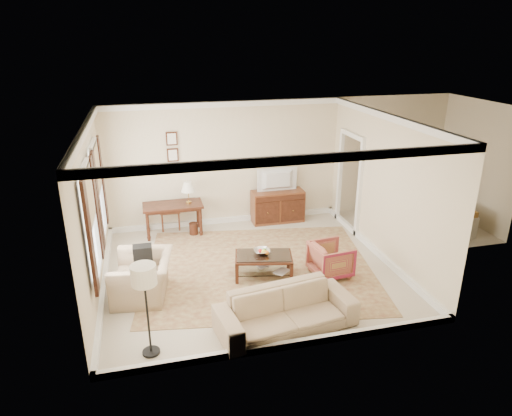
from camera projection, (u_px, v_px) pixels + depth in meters
name	position (u px, v px, depth m)	size (l,w,h in m)	color
room_shell	(249.00, 145.00, 8.00)	(5.51, 5.01, 2.91)	beige
annex_bedroom	(422.00, 212.00, 10.82)	(3.00, 2.70, 2.90)	beige
window_front	(91.00, 222.00, 7.08)	(0.12, 1.56, 1.80)	#CCB284
window_rear	(98.00, 190.00, 8.53)	(0.12, 1.56, 1.80)	#CCB284
doorway	(349.00, 183.00, 10.47)	(0.10, 1.12, 2.25)	white
rug	(259.00, 268.00, 8.92)	(4.34, 3.72, 0.01)	brown
writing_desk	(173.00, 209.00, 10.25)	(1.32, 0.66, 0.72)	#472114
desk_chair	(169.00, 207.00, 10.58)	(0.45, 0.45, 1.05)	brown
desk_lamp	(188.00, 192.00, 10.20)	(0.32, 0.32, 0.50)	silver
framed_prints	(172.00, 147.00, 10.16)	(0.25, 0.04, 0.68)	#472114
sideboard	(278.00, 206.00, 11.04)	(1.25, 0.48, 0.77)	brown
tv	(278.00, 173.00, 10.72)	(0.92, 0.53, 0.12)	black
coffee_table	(264.00, 260.00, 8.51)	(1.16, 0.83, 0.45)	#472114
fruit_bowl	(262.00, 251.00, 8.52)	(0.42, 0.42, 0.10)	silver
book_a	(256.00, 266.00, 8.64)	(0.28, 0.04, 0.38)	brown
book_b	(277.00, 270.00, 8.51)	(0.28, 0.03, 0.38)	brown
striped_armchair	(331.00, 258.00, 8.56)	(0.69, 0.65, 0.71)	maroon
club_armchair	(142.00, 271.00, 7.82)	(1.12, 0.73, 0.98)	tan
backpack	(143.00, 255.00, 7.83)	(0.32, 0.22, 0.40)	black
sofa	(286.00, 304.00, 6.97)	(2.15, 0.63, 0.84)	tan
floor_lamp	(144.00, 282.00, 6.13)	(0.35, 0.35, 1.41)	black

